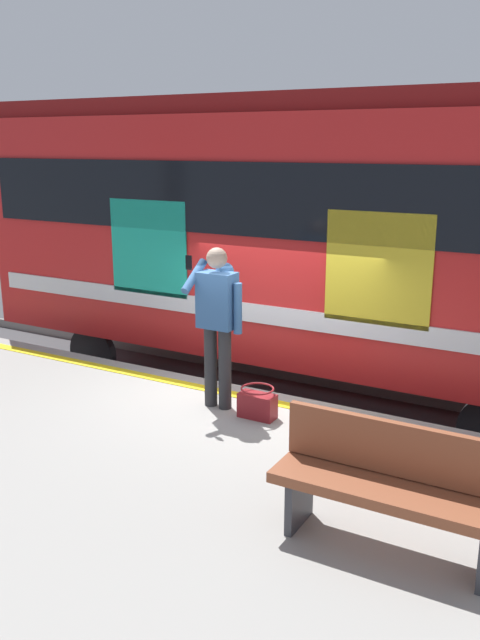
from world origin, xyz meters
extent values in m
plane|color=#3D3D3F|center=(0.00, 0.00, 0.00)|extent=(24.36, 24.36, 0.00)
cube|color=gray|center=(0.00, 2.44, 0.47)|extent=(12.59, 4.87, 0.95)
cube|color=yellow|center=(0.00, 0.30, 0.95)|extent=(12.34, 0.16, 0.01)
cube|color=slate|center=(0.00, -1.40, 0.08)|extent=(16.36, 0.08, 0.16)
cube|color=slate|center=(0.00, -2.84, 0.08)|extent=(16.36, 0.08, 0.16)
cube|color=red|center=(0.44, -2.12, 2.53)|extent=(9.19, 2.81, 3.16)
cube|color=maroon|center=(0.44, -2.12, 4.23)|extent=(9.00, 2.58, 0.24)
cube|color=black|center=(0.44, -0.70, 3.08)|extent=(8.73, 0.03, 0.90)
cube|color=silver|center=(0.44, -0.70, 1.66)|extent=(8.73, 0.03, 0.24)
cube|color=gold|center=(-1.17, -0.70, 2.37)|extent=(1.24, 0.02, 1.29)
cube|color=#19A58C|center=(2.05, -0.70, 2.37)|extent=(1.24, 0.02, 1.29)
cylinder|color=black|center=(3.43, -1.00, 0.58)|extent=(0.84, 0.12, 0.84)
cylinder|color=black|center=(3.43, -3.24, 0.58)|extent=(0.84, 0.12, 0.84)
cylinder|color=#262628|center=(0.03, 0.69, 1.40)|extent=(0.14, 0.14, 0.90)
cylinder|color=#262628|center=(0.21, 0.69, 1.40)|extent=(0.14, 0.14, 0.90)
cube|color=#2D517F|center=(0.12, 0.69, 2.15)|extent=(0.40, 0.24, 0.60)
sphere|color=#2D517F|center=(0.12, 0.53, 2.43)|extent=(0.20, 0.20, 0.20)
sphere|color=beige|center=(0.12, 0.69, 2.60)|extent=(0.22, 0.22, 0.22)
cylinder|color=#2D517F|center=(-0.13, 0.69, 2.09)|extent=(0.09, 0.09, 0.54)
cylinder|color=#2D517F|center=(0.35, 0.77, 2.40)|extent=(0.09, 0.42, 0.33)
cube|color=black|center=(0.35, 0.87, 2.56)|extent=(0.07, 0.02, 0.15)
cube|color=maroon|center=(-0.41, 0.75, 1.08)|extent=(0.39, 0.19, 0.26)
torus|color=maroon|center=(-0.41, 0.75, 1.27)|extent=(0.35, 0.35, 0.02)
cube|color=brown|center=(-2.31, 2.39, 1.40)|extent=(1.69, 0.44, 0.08)
cube|color=brown|center=(-2.31, 2.20, 1.65)|extent=(1.69, 0.06, 0.40)
cube|color=#333338|center=(-1.63, 2.39, 1.17)|extent=(0.06, 0.40, 0.45)
camera|label=1|loc=(-3.45, 6.55, 3.76)|focal=37.51mm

